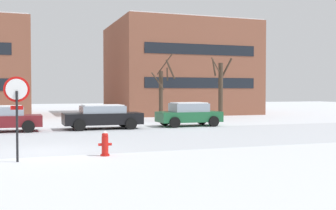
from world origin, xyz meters
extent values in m
plane|color=white|center=(0.00, 0.00, 0.00)|extent=(120.00, 120.00, 0.00)
cube|color=silver|center=(0.00, 3.49, 0.00)|extent=(80.00, 8.98, 0.00)
cylinder|color=black|center=(-0.87, -1.82, 1.07)|extent=(0.07, 0.16, 2.14)
cylinder|color=red|center=(-0.87, -1.82, 2.19)|extent=(0.75, 0.13, 0.76)
cylinder|color=white|center=(-0.87, -1.83, 2.19)|extent=(0.62, 0.11, 0.62)
cube|color=red|center=(-0.87, -1.82, 1.64)|extent=(0.36, 0.07, 0.12)
cylinder|color=white|center=(-0.87, -1.81, 2.24)|extent=(0.42, 0.08, 0.42)
cylinder|color=red|center=(1.84, -1.45, 0.03)|extent=(0.30, 0.30, 0.06)
cylinder|color=red|center=(1.84, -1.45, 0.35)|extent=(0.22, 0.22, 0.58)
sphere|color=red|center=(1.84, -1.45, 0.68)|extent=(0.21, 0.21, 0.21)
cylinder|color=red|center=(1.68, -1.45, 0.38)|extent=(0.12, 0.09, 0.09)
cylinder|color=red|center=(2.00, -1.45, 0.38)|extent=(0.12, 0.09, 0.09)
sphere|color=white|center=(1.84, -1.45, 0.74)|extent=(0.15, 0.15, 0.15)
cube|color=maroon|center=(-1.75, 8.47, 0.57)|extent=(4.09, 1.73, 0.60)
cube|color=#8C99A8|center=(-1.75, 8.47, 1.09)|extent=(2.25, 1.58, 0.45)
cube|color=white|center=(-1.75, 8.47, 1.35)|extent=(2.05, 1.46, 0.06)
cylinder|color=black|center=(-0.43, 9.35, 0.32)|extent=(0.64, 0.22, 0.64)
cylinder|color=black|center=(-0.42, 7.60, 0.32)|extent=(0.64, 0.22, 0.64)
cube|color=black|center=(3.59, 8.55, 0.59)|extent=(4.37, 1.91, 0.64)
cube|color=#8C99A8|center=(3.59, 8.55, 1.11)|extent=(2.41, 1.75, 0.41)
cube|color=white|center=(3.59, 8.55, 1.34)|extent=(2.19, 1.61, 0.06)
cylinder|color=black|center=(5.00, 9.52, 0.32)|extent=(0.64, 0.22, 0.64)
cylinder|color=black|center=(5.01, 7.60, 0.32)|extent=(0.64, 0.22, 0.64)
cylinder|color=black|center=(2.17, 9.50, 0.32)|extent=(0.64, 0.22, 0.64)
cylinder|color=black|center=(2.18, 7.58, 0.32)|extent=(0.64, 0.22, 0.64)
cube|color=#1E6038|center=(8.93, 8.69, 0.58)|extent=(3.87, 1.74, 0.62)
cube|color=#8C99A8|center=(8.93, 8.69, 1.14)|extent=(2.13, 1.59, 0.51)
cube|color=white|center=(8.93, 8.69, 1.43)|extent=(1.94, 1.47, 0.06)
cylinder|color=black|center=(10.18, 9.58, 0.32)|extent=(0.64, 0.22, 0.64)
cylinder|color=black|center=(10.19, 7.82, 0.32)|extent=(0.64, 0.22, 0.64)
cylinder|color=black|center=(7.67, 9.56, 0.32)|extent=(0.64, 0.22, 0.64)
cylinder|color=black|center=(7.68, 7.81, 0.32)|extent=(0.64, 0.22, 0.64)
cylinder|color=#423326|center=(8.73, 13.55, 1.80)|extent=(0.30, 0.30, 3.60)
cylinder|color=#423326|center=(8.39, 13.22, 2.86)|extent=(0.78, 0.82, 1.27)
cylinder|color=#423326|center=(9.29, 13.05, 3.68)|extent=(1.15, 1.25, 1.32)
cylinder|color=#423326|center=(9.16, 13.39, 3.36)|extent=(0.44, 0.95, 0.92)
cylinder|color=#423326|center=(9.17, 13.99, 4.12)|extent=(0.97, 0.97, 1.53)
cylinder|color=#423326|center=(12.92, 12.41, 2.10)|extent=(0.33, 0.33, 4.19)
cylinder|color=#423326|center=(12.46, 12.32, 4.05)|extent=(0.27, 1.01, 1.10)
cylinder|color=#423326|center=(13.41, 12.68, 3.63)|extent=(0.73, 1.15, 1.88)
cylinder|color=#423326|center=(12.45, 12.53, 3.86)|extent=(0.40, 1.07, 1.31)
cube|color=brown|center=(13.88, 23.66, 4.29)|extent=(12.74, 11.27, 8.59)
cube|color=white|center=(13.88, 23.66, 8.64)|extent=(12.48, 11.05, 0.10)
cube|color=black|center=(13.88, 18.00, 2.86)|extent=(10.19, 0.04, 0.90)
cube|color=black|center=(13.88, 18.00, 5.72)|extent=(10.19, 0.04, 0.90)
camera|label=1|loc=(-0.74, -15.13, 2.12)|focal=44.98mm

